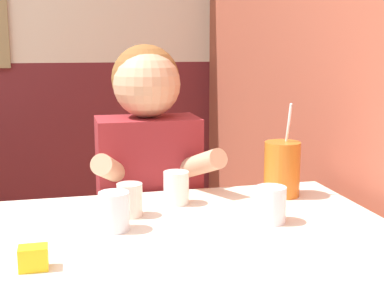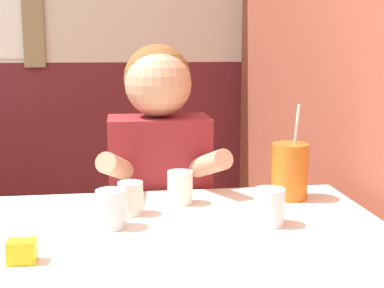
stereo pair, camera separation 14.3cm
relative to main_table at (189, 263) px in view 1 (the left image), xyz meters
name	(u,v)px [view 1 (the left image)]	position (x,y,z in m)	size (l,w,h in m)	color
brick_wall_right	(298,7)	(0.65, 0.84, 0.67)	(0.08, 4.42, 2.70)	#9E4C38
main_table	(189,263)	(0.00, 0.00, 0.00)	(1.09, 0.87, 0.74)	beige
person_seated	(149,206)	(-0.01, 0.56, -0.02)	(0.42, 0.42, 1.21)	maroon
cocktail_pitcher	(282,169)	(0.37, 0.30, 0.15)	(0.11, 0.11, 0.29)	#C6661E
glass_near_pitcher	(271,204)	(0.24, 0.07, 0.11)	(0.08, 0.08, 0.10)	silver
glass_center	(176,188)	(0.03, 0.29, 0.11)	(0.08, 0.08, 0.10)	silver
glass_far_side	(130,200)	(-0.12, 0.21, 0.11)	(0.07, 0.07, 0.09)	silver
glass_by_brick	(114,211)	(-0.17, 0.10, 0.11)	(0.08, 0.08, 0.10)	silver
condiment_mustard	(33,258)	(-0.36, -0.10, 0.09)	(0.06, 0.04, 0.05)	yellow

